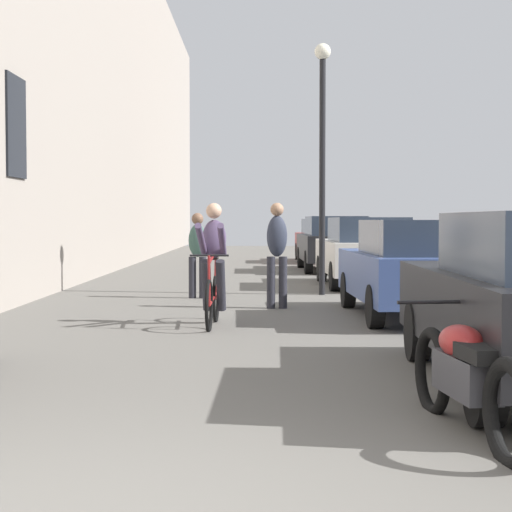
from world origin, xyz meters
The scene contains 10 objects.
building_facade_left centered at (-3.45, 14.00, 5.64)m, with size 0.54×68.00×11.28m.
cyclist_on_bicycle centered at (0.23, 7.97, 0.81)m, with size 0.52×1.76×1.74m.
pedestrian_near centered at (1.18, 10.18, 0.99)m, with size 0.36×0.27×1.75m.
pedestrian_mid centered at (-0.27, 12.03, 0.90)m, with size 0.36×0.27×1.60m.
street_lamp centered at (2.13, 12.75, 3.11)m, with size 0.32×0.32×4.90m.
parked_car_second centered at (3.20, 8.84, 0.76)m, with size 1.84×4.18×1.47m.
parked_car_third centered at (3.24, 14.87, 0.79)m, with size 1.88×4.32×1.53m.
parked_car_fourth centered at (3.07, 20.54, 0.81)m, with size 1.93×4.45×1.57m.
parked_car_fifth centered at (3.21, 25.88, 0.78)m, with size 1.84×4.26×1.51m.
parked_motorcycle centered at (2.28, 1.88, 0.40)m, with size 0.62×2.14×0.92m.
Camera 1 is at (0.83, -3.91, 1.47)m, focal length 59.72 mm.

